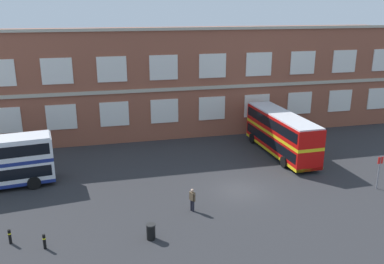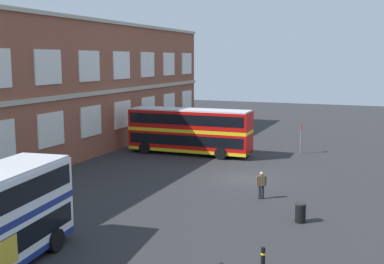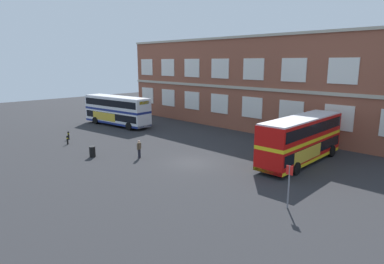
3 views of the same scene
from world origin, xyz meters
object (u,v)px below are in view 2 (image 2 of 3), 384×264
at_px(bus_stand_flag, 301,136).
at_px(safety_bollard_east, 263,258).
at_px(double_decker_middle, 190,130).
at_px(waiting_passenger, 261,184).
at_px(station_litter_bin, 300,213).

height_order(bus_stand_flag, safety_bollard_east, bus_stand_flag).
bearing_deg(safety_bollard_east, double_decker_middle, 29.44).
distance_m(waiting_passenger, bus_stand_flag, 15.17).
height_order(bus_stand_flag, station_litter_bin, bus_stand_flag).
distance_m(station_litter_bin, safety_bollard_east, 6.35).
xyz_separation_m(waiting_passenger, bus_stand_flag, (15.16, 0.11, 0.70)).
bearing_deg(double_decker_middle, bus_stand_flag, -66.63).
bearing_deg(bus_stand_flag, safety_bollard_east, -174.07).
distance_m(waiting_passenger, safety_bollard_east, 10.02).
bearing_deg(double_decker_middle, safety_bollard_east, -150.56).
bearing_deg(bus_stand_flag, station_litter_bin, -170.68).
distance_m(double_decker_middle, station_litter_bin, 19.08).
bearing_deg(double_decker_middle, station_litter_bin, -139.92).
height_order(station_litter_bin, safety_bollard_east, station_litter_bin).
xyz_separation_m(double_decker_middle, bus_stand_flag, (3.98, -9.20, -0.51)).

